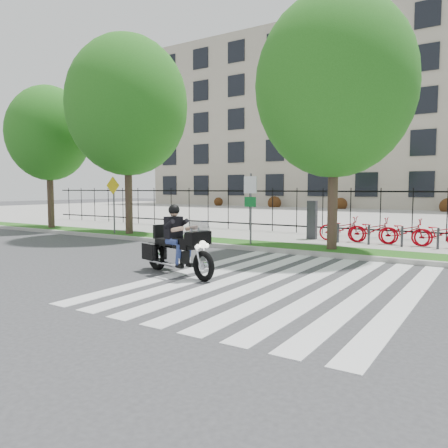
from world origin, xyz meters
The scene contains 15 objects.
ground centered at (0.00, 0.00, 0.00)m, with size 120.00×120.00×0.00m, color #353538.
curb centered at (0.00, 4.10, 0.07)m, with size 60.00×0.20×0.15m, color #9E9D95.
grass_verge centered at (0.00, 4.95, 0.07)m, with size 60.00×1.50×0.15m, color #194C13.
sidewalk centered at (0.00, 7.45, 0.07)m, with size 60.00×3.50×0.15m, color #AEAAA2.
plaza centered at (0.00, 25.00, 0.05)m, with size 80.00×34.00×0.10m, color #AEAAA2.
crosswalk_stripes centered at (4.83, 0.00, 0.01)m, with size 5.70×8.00×0.01m, color silver, non-canonical shape.
iron_fence centered at (0.00, 9.20, 1.15)m, with size 30.00×0.06×2.00m, color black, non-canonical shape.
office_building centered at (0.00, 44.92, 9.97)m, with size 60.00×21.90×20.15m.
lamp_post_left centered at (-12.00, 12.00, 3.21)m, with size 1.06×0.70×4.25m.
street_tree_0 centered at (-10.33, 4.95, 4.85)m, with size 4.08×4.08×7.05m.
street_tree_1 centered at (-4.88, 4.95, 5.66)m, with size 5.21×5.21×8.51m.
street_tree_2 centered at (4.26, 4.95, 5.37)m, with size 5.07×5.07×8.14m.
sign_pole_regulatory centered at (1.42, 4.58, 1.74)m, with size 0.50×0.09×2.50m.
sign_pole_warning centered at (-5.43, 4.58, 1.74)m, with size 0.78×0.09×2.49m.
motorcycle_rider centered at (2.25, -0.55, 0.69)m, with size 2.64×1.22×2.09m.
Camera 1 is at (8.93, -8.88, 2.13)m, focal length 35.00 mm.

